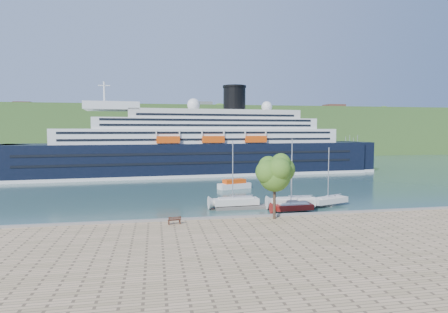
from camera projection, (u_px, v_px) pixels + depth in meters
ground at (266, 224)px, 49.65m from camera, size 400.00×400.00×0.00m
far_hillside at (183, 131)px, 191.05m from camera, size 400.00×50.00×24.00m
quay_coping at (266, 216)px, 49.38m from camera, size 220.00×0.50×0.30m
cruise_ship at (194, 130)px, 104.18m from camera, size 112.93×23.81×25.17m
park_bench at (174, 220)px, 45.41m from camera, size 1.71×0.92×1.04m
promenade_tree at (275, 184)px, 47.92m from camera, size 5.52×5.52×9.14m
floating_pontoon at (273, 206)px, 60.14m from camera, size 18.96×2.82×0.42m
sailboat_white_near at (236, 176)px, 59.26m from camera, size 8.06×2.59×10.28m
sailboat_red at (294, 185)px, 55.97m from camera, size 6.53×2.06×8.34m
sailboat_white_far at (331, 178)px, 60.99m from camera, size 7.37×4.28×9.19m
tender_launch at (234, 184)px, 79.76m from camera, size 7.55×4.50×1.97m
sailboat_extra at (295, 175)px, 58.96m from camera, size 8.28×2.64×10.57m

